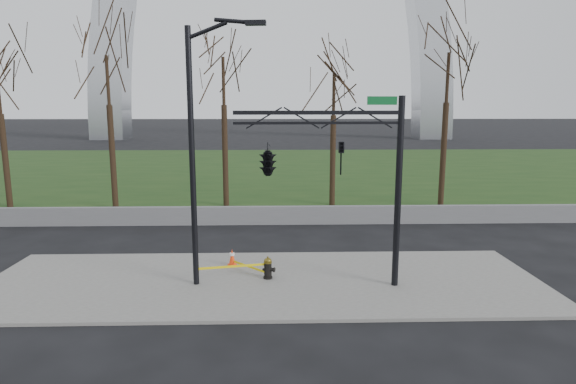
{
  "coord_description": "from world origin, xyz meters",
  "views": [
    {
      "loc": [
        0.37,
        -14.81,
        5.62
      ],
      "look_at": [
        0.84,
        2.0,
        2.66
      ],
      "focal_mm": 29.69,
      "sensor_mm": 36.0,
      "label": 1
    }
  ],
  "objects_px": {
    "traffic_cone": "(232,257)",
    "street_light": "(199,139)",
    "traffic_signal_mast": "(293,159)",
    "fire_hydrant": "(268,268)"
  },
  "relations": [
    {
      "from": "traffic_cone",
      "to": "street_light",
      "type": "distance_m",
      "value": 4.71
    },
    {
      "from": "traffic_signal_mast",
      "to": "street_light",
      "type": "bearing_deg",
      "value": 167.18
    },
    {
      "from": "traffic_cone",
      "to": "street_light",
      "type": "relative_size",
      "value": 0.07
    },
    {
      "from": "fire_hydrant",
      "to": "traffic_signal_mast",
      "type": "distance_m",
      "value": 3.89
    },
    {
      "from": "street_light",
      "to": "traffic_signal_mast",
      "type": "xyz_separation_m",
      "value": [
        2.85,
        -0.46,
        -0.55
      ]
    },
    {
      "from": "traffic_cone",
      "to": "traffic_signal_mast",
      "type": "distance_m",
      "value": 4.83
    },
    {
      "from": "traffic_cone",
      "to": "traffic_signal_mast",
      "type": "bearing_deg",
      "value": -46.85
    },
    {
      "from": "fire_hydrant",
      "to": "street_light",
      "type": "distance_m",
      "value": 4.75
    },
    {
      "from": "fire_hydrant",
      "to": "traffic_signal_mast",
      "type": "height_order",
      "value": "traffic_signal_mast"
    },
    {
      "from": "fire_hydrant",
      "to": "street_light",
      "type": "bearing_deg",
      "value": -149.73
    }
  ]
}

